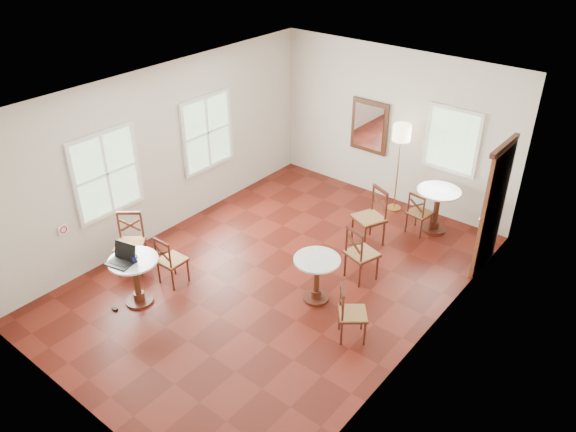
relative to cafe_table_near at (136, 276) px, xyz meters
The scene contains 17 objects.
ground 2.22m from the cafe_table_near, 55.93° to the left, with size 7.00×7.00×0.00m, color #55170E.
room_shell 2.76m from the cafe_table_near, 60.85° to the left, with size 5.02×7.02×3.01m.
cafe_table_near is the anchor object (origin of this frame).
cafe_table_mid 2.69m from the cafe_table_near, 40.32° to the left, with size 0.70×0.70×0.74m.
cafe_table_back 5.35m from the cafe_table_near, 61.65° to the left, with size 0.78×0.78×0.82m.
chair_near_a 0.65m from the cafe_table_near, 87.06° to the left, with size 0.40×0.40×0.85m.
chair_near_b 0.91m from the cafe_table_near, 147.35° to the left, with size 0.64×0.64×0.99m.
chair_mid_a 3.46m from the cafe_table_near, 48.78° to the left, with size 0.55×0.55×0.96m.
chair_mid_b 3.22m from the cafe_table_near, 25.00° to the left, with size 0.55×0.55×0.84m.
chair_back_a 5.02m from the cafe_table_near, 62.15° to the left, with size 0.42×0.42×0.83m.
chair_back_b 4.04m from the cafe_table_near, 62.93° to the left, with size 0.63×0.63×1.04m.
floor_lamp 5.29m from the cafe_table_near, 72.30° to the left, with size 0.34×0.34×1.74m.
laptop 0.39m from the cafe_table_near, 119.34° to the right, with size 0.43×0.38×0.26m.
mouse 0.32m from the cafe_table_near, 114.36° to the left, with size 0.10×0.06×0.04m, color black.
navy_mug 0.35m from the cafe_table_near, 19.39° to the right, with size 0.13×0.08×0.10m.
water_glass 0.41m from the cafe_table_near, 160.53° to the right, with size 0.06×0.06×0.09m, color white.
power_adapter 0.60m from the cafe_table_near, 109.63° to the right, with size 0.09×0.05×0.04m, color black.
Camera 1 is at (4.78, -5.63, 5.48)m, focal length 35.19 mm.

